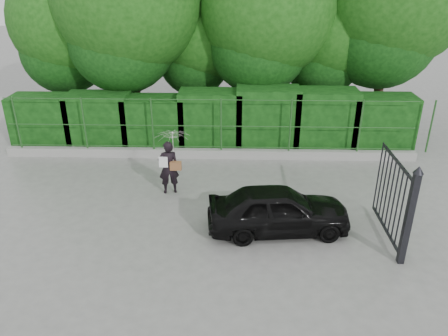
{
  "coord_description": "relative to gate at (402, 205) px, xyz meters",
  "views": [
    {
      "loc": [
        0.92,
        -9.26,
        6.01
      ],
      "look_at": [
        0.6,
        1.3,
        1.1
      ],
      "focal_mm": 35.0,
      "sensor_mm": 36.0,
      "label": 1
    }
  ],
  "objects": [
    {
      "name": "fence",
      "position": [
        -4.38,
        5.22,
        0.01
      ],
      "size": [
        14.13,
        0.06,
        1.8
      ],
      "color": "#245522",
      "rests_on": "kerb"
    },
    {
      "name": "kerb",
      "position": [
        -4.6,
        5.22,
        -1.04
      ],
      "size": [
        14.0,
        0.25,
        0.3
      ],
      "primitive_type": "cube",
      "color": "#9E9E99",
      "rests_on": "ground"
    },
    {
      "name": "car",
      "position": [
        -2.63,
        0.76,
        -0.6
      ],
      "size": [
        3.59,
        1.73,
        1.18
      ],
      "primitive_type": "imported",
      "rotation": [
        0.0,
        0.0,
        1.67
      ],
      "color": "black",
      "rests_on": "ground"
    },
    {
      "name": "woman",
      "position": [
        -5.5,
        2.71,
        0.06
      ],
      "size": [
        0.96,
        0.98,
        1.88
      ],
      "color": "black",
      "rests_on": "ground"
    },
    {
      "name": "trees",
      "position": [
        -3.46,
        8.46,
        3.43
      ],
      "size": [
        17.1,
        6.15,
        8.08
      ],
      "color": "black",
      "rests_on": "ground"
    },
    {
      "name": "ground",
      "position": [
        -4.6,
        0.72,
        -1.19
      ],
      "size": [
        80.0,
        80.0,
        0.0
      ],
      "primitive_type": "plane",
      "color": "gray"
    },
    {
      "name": "hedge",
      "position": [
        -4.44,
        6.22,
        -0.18
      ],
      "size": [
        14.2,
        1.2,
        2.21
      ],
      "color": "black",
      "rests_on": "ground"
    },
    {
      "name": "gate",
      "position": [
        0.0,
        0.0,
        0.0
      ],
      "size": [
        0.22,
        2.33,
        2.36
      ],
      "color": "black",
      "rests_on": "ground"
    }
  ]
}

